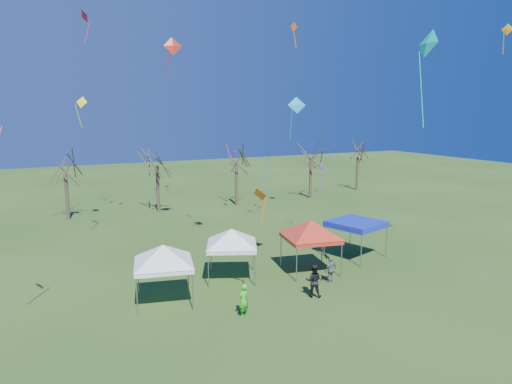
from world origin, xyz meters
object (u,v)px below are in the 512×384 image
tree_3 (236,148)px  person_green (243,300)px  tent_white_west (163,249)px  tree_5 (358,145)px  tent_red (311,224)px  tree_4 (311,146)px  person_dark (314,281)px  tent_blue (356,224)px  tree_1 (64,157)px  tent_white_mid (232,232)px  person_grey (331,270)px  tree_2 (156,149)px

tree_3 → person_green: 27.71m
tree_3 → person_green: bearing=-112.8°
tent_white_west → person_green: tent_white_west is taller
tree_5 → tent_red: (-21.85, -23.11, -2.63)m
tent_red → tree_4: bearing=57.4°
tree_3 → person_dark: size_ratio=4.36×
tree_4 → tree_5: tree_4 is taller
tree_4 → person_dark: tree_4 is taller
person_green → tree_4: bearing=-150.0°
tent_blue → tree_4: bearing=65.5°
tree_3 → tent_white_west: size_ratio=1.97×
tree_4 → tree_1: bearing=178.6°
tree_1 → tent_white_west: size_ratio=1.88×
tree_5 → person_dark: 35.99m
tree_1 → person_dark: 27.73m
person_dark → person_green: person_dark is taller
tree_4 → tent_white_west: bearing=-136.6°
tent_white_mid → person_dark: size_ratio=2.06×
person_dark → person_grey: size_ratio=1.17×
tree_1 → tree_3: bearing=-2.1°
tree_5 → tent_white_mid: 34.76m
tree_5 → person_grey: bearing=-130.8°
tent_white_west → person_grey: size_ratio=2.58×
tree_1 → tent_white_mid: size_ratio=2.01×
tree_1 → tent_blue: bearing=-50.3°
tree_5 → person_grey: tree_5 is taller
tent_white_mid → tent_white_west: bearing=-159.8°
tent_blue → person_green: 12.05m
person_dark → person_green: (-4.41, -0.56, -0.08)m
tree_2 → tree_3: bearing=-2.3°
tent_blue → person_grey: tent_blue is taller
tree_4 → person_green: tree_4 is taller
tree_5 → tent_white_west: bearing=-142.8°
tree_1 → person_dark: size_ratio=4.15×
tree_3 → tent_white_west: bearing=-122.0°
tree_5 → tent_white_mid: size_ratio=1.99×
tree_4 → tent_white_west: tree_4 is taller
tent_blue → person_grey: bearing=-143.0°
person_dark → tree_5: bearing=-97.9°
tree_2 → tent_white_west: bearing=-103.2°
tree_1 → tent_red: 25.25m
tent_white_mid → tent_blue: tent_white_mid is taller
tree_1 → tent_red: bearing=-59.8°
tree_4 → tree_5: bearing=13.9°
tent_blue → person_green: size_ratio=2.42×
tree_3 → tent_white_west: 25.80m
tree_1 → tent_red: tree_1 is taller
tree_3 → tree_4: 9.32m
tent_white_mid → person_grey: bearing=-32.6°
tent_red → person_dark: 4.52m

